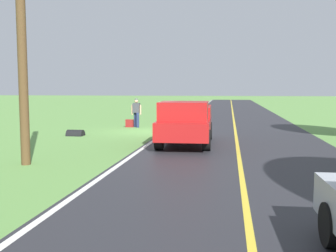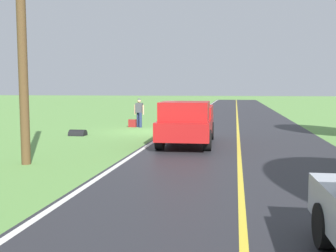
% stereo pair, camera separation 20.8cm
% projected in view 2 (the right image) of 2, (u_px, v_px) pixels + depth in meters
% --- Properties ---
extents(ground_plane, '(200.00, 200.00, 0.00)m').
position_uv_depth(ground_plane, '(152.00, 131.00, 21.41)').
color(ground_plane, '#609347').
extents(road_surface, '(7.70, 120.00, 0.00)m').
position_uv_depth(road_surface, '(238.00, 133.00, 20.64)').
color(road_surface, '#28282D').
rests_on(road_surface, ground).
extents(lane_edge_line, '(0.16, 117.60, 0.00)m').
position_uv_depth(lane_edge_line, '(169.00, 132.00, 21.26)').
color(lane_edge_line, silver).
rests_on(lane_edge_line, ground).
extents(lane_centre_line, '(0.14, 117.60, 0.00)m').
position_uv_depth(lane_centre_line, '(238.00, 133.00, 20.64)').
color(lane_centre_line, gold).
rests_on(lane_centre_line, ground).
extents(hitchhiker_walking, '(0.62, 0.53, 1.75)m').
position_uv_depth(hitchhiker_walking, '(139.00, 111.00, 23.69)').
color(hitchhiker_walking, navy).
rests_on(hitchhiker_walking, ground).
extents(suitcase_carried, '(0.47, 0.23, 0.47)m').
position_uv_depth(suitcase_carried, '(132.00, 123.00, 23.78)').
color(suitcase_carried, maroon).
rests_on(suitcase_carried, ground).
extents(pickup_truck_passing, '(2.22, 5.46, 1.82)m').
position_uv_depth(pickup_truck_passing, '(187.00, 122.00, 16.24)').
color(pickup_truck_passing, '#B21919').
rests_on(pickup_truck_passing, ground).
extents(utility_pole_roadside, '(0.28, 0.28, 7.15)m').
position_uv_depth(utility_pole_roadside, '(22.00, 47.00, 11.86)').
color(utility_pole_roadside, brown).
rests_on(utility_pole_roadside, ground).
extents(drainage_culvert, '(0.80, 0.60, 0.60)m').
position_uv_depth(drainage_culvert, '(78.00, 136.00, 19.55)').
color(drainage_culvert, black).
rests_on(drainage_culvert, ground).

